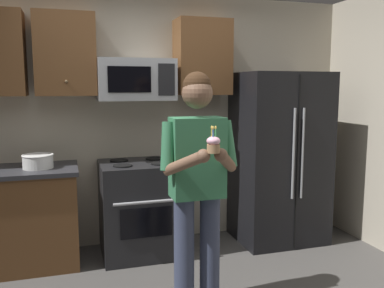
# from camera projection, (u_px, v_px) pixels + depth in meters

# --- Properties ---
(wall_back) EXTENTS (4.40, 0.10, 2.60)m
(wall_back) POSITION_uv_depth(u_px,v_px,m) (147.00, 120.00, 4.38)
(wall_back) COLOR #B7AD99
(wall_back) RESTS_ON ground
(oven_range) EXTENTS (0.76, 0.70, 0.93)m
(oven_range) POSITION_uv_depth(u_px,v_px,m) (140.00, 208.00, 4.08)
(oven_range) COLOR black
(oven_range) RESTS_ON ground
(microwave) EXTENTS (0.74, 0.41, 0.40)m
(microwave) POSITION_uv_depth(u_px,v_px,m) (136.00, 80.00, 4.02)
(microwave) COLOR #9EA0A5
(refrigerator) EXTENTS (0.90, 0.75, 1.80)m
(refrigerator) POSITION_uv_depth(u_px,v_px,m) (279.00, 158.00, 4.41)
(refrigerator) COLOR black
(refrigerator) RESTS_ON ground
(cabinet_row_upper) EXTENTS (2.78, 0.36, 0.76)m
(cabinet_row_upper) POSITION_uv_depth(u_px,v_px,m) (74.00, 55.00, 3.87)
(cabinet_row_upper) COLOR brown
(bowl_large_white) EXTENTS (0.28, 0.28, 0.13)m
(bowl_large_white) POSITION_uv_depth(u_px,v_px,m) (38.00, 161.00, 3.73)
(bowl_large_white) COLOR white
(bowl_large_white) RESTS_ON counter_left
(person) EXTENTS (0.60, 0.48, 1.76)m
(person) POSITION_uv_depth(u_px,v_px,m) (198.00, 179.00, 2.97)
(person) COLOR #383F59
(person) RESTS_ON ground
(cupcake) EXTENTS (0.09, 0.09, 0.17)m
(cupcake) POSITION_uv_depth(u_px,v_px,m) (213.00, 144.00, 2.62)
(cupcake) COLOR #A87F56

